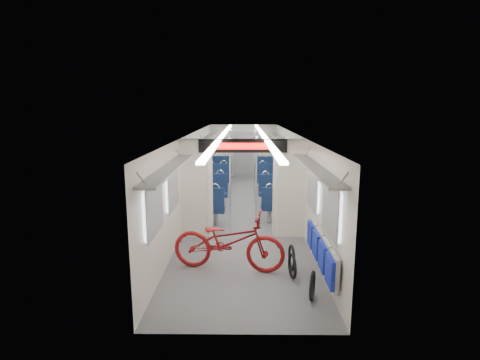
{
  "coord_description": "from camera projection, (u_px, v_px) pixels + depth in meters",
  "views": [
    {
      "loc": [
        0.02,
        -10.54,
        2.98
      ],
      "look_at": [
        -0.07,
        -1.36,
        1.23
      ],
      "focal_mm": 28.0,
      "sensor_mm": 36.0,
      "label": 1
    }
  ],
  "objects": [
    {
      "name": "seat_bay_far_left",
      "position": [
        219.0,
        172.0,
        14.54
      ],
      "size": [
        0.96,
        2.29,
        1.17
      ],
      "color": "#0E1D3E",
      "rests_on": "ground"
    },
    {
      "name": "stanchion_near_right",
      "position": [
        256.0,
        181.0,
        9.57
      ],
      "size": [
        0.04,
        0.04,
        2.3
      ],
      "primitive_type": "cylinder",
      "color": "silver",
      "rests_on": "ground"
    },
    {
      "name": "bike_hoop_b",
      "position": [
        292.0,
        267.0,
        6.64
      ],
      "size": [
        0.11,
        0.46,
        0.46
      ],
      "primitive_type": "torus",
      "rotation": [
        1.57,
        0.0,
        1.7
      ],
      "color": "black",
      "rests_on": "ground"
    },
    {
      "name": "bike_hoop_c",
      "position": [
        292.0,
        259.0,
        6.99
      ],
      "size": [
        0.09,
        0.49,
        0.49
      ],
      "primitive_type": "torus",
      "rotation": [
        1.57,
        0.0,
        1.65
      ],
      "color": "black",
      "rests_on": "ground"
    },
    {
      "name": "bicycle",
      "position": [
        228.0,
        241.0,
        6.95
      ],
      "size": [
        2.2,
        1.08,
        1.11
      ],
      "primitive_type": "imported",
      "rotation": [
        0.0,
        0.0,
        1.4
      ],
      "color": "maroon",
      "rests_on": "ground"
    },
    {
      "name": "stanchion_far_left",
      "position": [
        231.0,
        163.0,
        12.73
      ],
      "size": [
        0.04,
        0.04,
        2.3
      ],
      "primitive_type": "cylinder",
      "color": "silver",
      "rests_on": "ground"
    },
    {
      "name": "seat_bay_near_left",
      "position": [
        210.0,
        196.0,
        10.52
      ],
      "size": [
        0.93,
        2.19,
        1.13
      ],
      "color": "#0E1D3E",
      "rests_on": "ground"
    },
    {
      "name": "seat_bay_far_right",
      "position": [
        267.0,
        172.0,
        14.44
      ],
      "size": [
        0.96,
        2.28,
        1.16
      ],
      "color": "#0E1D3E",
      "rests_on": "ground"
    },
    {
      "name": "bike_hoop_a",
      "position": [
        312.0,
        287.0,
        5.89
      ],
      "size": [
        0.19,
        0.47,
        0.48
      ],
      "primitive_type": "torus",
      "rotation": [
        1.57,
        0.0,
        1.27
      ],
      "color": "black",
      "rests_on": "ground"
    },
    {
      "name": "stanchion_far_right",
      "position": [
        255.0,
        165.0,
        12.45
      ],
      "size": [
        0.04,
        0.04,
        2.3
      ],
      "primitive_type": "cylinder",
      "color": "silver",
      "rests_on": "ground"
    },
    {
      "name": "seat_bay_near_right",
      "position": [
        276.0,
        195.0,
        10.7
      ],
      "size": [
        0.9,
        2.03,
        1.09
      ],
      "color": "#0E1D3E",
      "rests_on": "ground"
    },
    {
      "name": "flip_bench",
      "position": [
        321.0,
        251.0,
        6.42
      ],
      "size": [
        0.12,
        2.13,
        0.54
      ],
      "color": "gray",
      "rests_on": "carriage"
    },
    {
      "name": "carriage",
      "position": [
        243.0,
        163.0,
        10.37
      ],
      "size": [
        12.0,
        12.02,
        2.31
      ],
      "color": "#515456",
      "rests_on": "ground"
    },
    {
      "name": "stanchion_near_left",
      "position": [
        230.0,
        185.0,
        9.06
      ],
      "size": [
        0.04,
        0.04,
        2.3
      ],
      "primitive_type": "cylinder",
      "color": "silver",
      "rests_on": "ground"
    }
  ]
}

